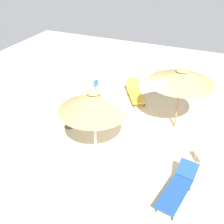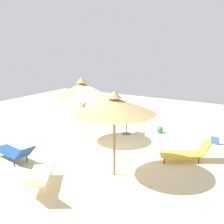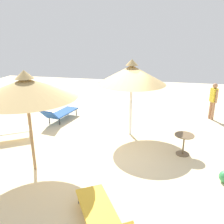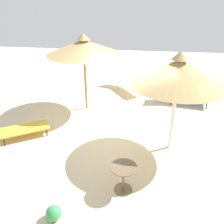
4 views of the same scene
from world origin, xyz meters
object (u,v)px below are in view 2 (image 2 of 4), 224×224
Objects in this scene: lounge_chair_near_right at (14,152)px; lounge_chair_center at (186,152)px; person_standing_front at (83,102)px; lounge_chair_back at (37,178)px; handbag at (215,140)px; parasol_umbrella_near_left at (114,105)px; parasol_umbrella_far_right at (82,90)px; side_table_round at (126,125)px; beach_ball at (160,130)px.

lounge_chair_center reaches higher than lounge_chair_near_right.
person_standing_front reaches higher than lounge_chair_near_right.
lounge_chair_back is 7.85m from handbag.
parasol_umbrella_near_left is 1.51× the size of lounge_chair_center.
person_standing_front is (-3.33, -2.47, -1.38)m from parasol_umbrella_far_right.
side_table_round reaches higher than beach_ball.
parasol_umbrella_near_left reaches higher than person_standing_front.
parasol_umbrella_near_left reaches higher than handbag.
parasol_umbrella_near_left is 5.78m from handbag.
lounge_chair_center is 5.81× the size of beach_ball.
parasol_umbrella_near_left is at bearing -24.21° from handbag.
lounge_chair_center is 3.53m from beach_ball.
lounge_chair_back is at bearing -7.09° from beach_ball.
side_table_round is at bearing -156.61° from parasol_umbrella_near_left.
lounge_chair_near_right is 4.39× the size of handbag.
lounge_chair_near_right is 1.05× the size of lounge_chair_back.
person_standing_front is 5.07m from beach_ball.
handbag reaches higher than beach_ball.
parasol_umbrella_far_right is 6.18m from handbag.
lounge_chair_center is at bearing 145.70° from lounge_chair_back.
person_standing_front is (-6.57, -1.70, 0.57)m from lounge_chair_near_right.
lounge_chair_near_right is at bearing -21.03° from side_table_round.
side_table_round is (-1.89, 1.20, -1.85)m from parasol_umbrella_far_right.
beach_ball is at bearing -96.64° from handbag.
lounge_chair_back is 1.24× the size of person_standing_front.
parasol_umbrella_far_right is at bearing -63.85° from handbag.
parasol_umbrella_far_right is at bearing -41.35° from beach_ball.
side_table_round is (1.45, 3.67, -0.47)m from person_standing_front.
lounge_chair_back is at bearing 20.11° from parasol_umbrella_far_right.
side_table_round reaches higher than handbag.
lounge_chair_back is 7.35m from beach_ball.
beach_ball is (-5.18, -0.49, -2.22)m from parasol_umbrella_near_left.
parasol_umbrella_near_left is at bearing 146.39° from lounge_chair_back.
lounge_chair_back reaches higher than lounge_chair_center.
parasol_umbrella_far_right is 8.80× the size of beach_ball.
parasol_umbrella_near_left reaches higher than lounge_chair_back.
handbag is (-4.87, 2.19, -2.20)m from parasol_umbrella_near_left.
lounge_chair_center is 1.14× the size of person_standing_front.
beach_ball is (0.46, 4.99, -0.77)m from person_standing_front.
parasol_umbrella_near_left reaches higher than side_table_round.
lounge_chair_near_right is 6.41m from lounge_chair_center.
parasol_umbrella_near_left is (2.31, 3.02, 0.07)m from parasol_umbrella_far_right.
beach_ball is (-0.98, 1.32, -0.30)m from side_table_round.
parasol_umbrella_far_right reaches higher than handbag.
lounge_chair_near_right is at bearing 14.50° from person_standing_front.
handbag is at bearing 99.50° from side_table_round.
lounge_chair_near_right is 3.15× the size of side_table_round.
side_table_round is (-1.78, -3.50, 0.13)m from lounge_chair_center.
handbag is at bearing 155.79° from parasol_umbrella_near_left.
parasol_umbrella_far_right reaches higher than person_standing_front.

